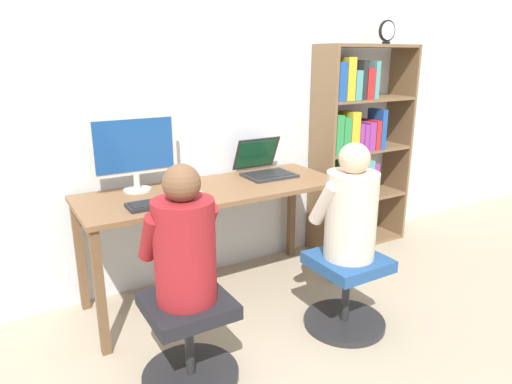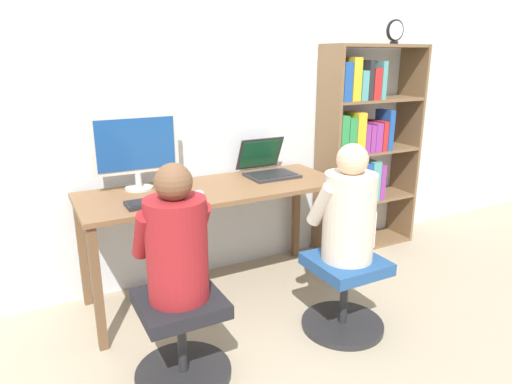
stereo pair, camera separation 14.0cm
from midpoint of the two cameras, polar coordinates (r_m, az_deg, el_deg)
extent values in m
plane|color=tan|center=(3.04, -3.57, -15.11)|extent=(14.00, 14.00, 0.00)
cube|color=silver|center=(3.24, -9.83, 11.14)|extent=(10.00, 0.05, 2.60)
cube|color=brown|center=(2.99, -6.64, 0.21)|extent=(1.73, 0.64, 0.03)
cube|color=brown|center=(2.67, -20.37, -11.86)|extent=(0.05, 0.05, 0.74)
cube|color=brown|center=(3.31, 8.78, -5.30)|extent=(0.05, 0.05, 0.74)
cube|color=brown|center=(3.17, -22.34, -7.45)|extent=(0.05, 0.05, 0.74)
cube|color=brown|center=(3.73, 3.36, -2.59)|extent=(0.05, 0.05, 0.74)
cylinder|color=beige|center=(3.02, -15.90, 0.26)|extent=(0.17, 0.17, 0.01)
cylinder|color=beige|center=(3.01, -15.98, 1.26)|extent=(0.04, 0.04, 0.10)
cube|color=beige|center=(2.96, -16.34, 5.65)|extent=(0.55, 0.02, 0.38)
cube|color=#19478C|center=(2.94, -16.28, 5.62)|extent=(0.49, 0.01, 0.32)
cube|color=#2D2D30|center=(3.25, 0.46, 2.10)|extent=(0.35, 0.26, 0.02)
cube|color=black|center=(3.25, 0.46, 2.30)|extent=(0.31, 0.20, 0.00)
cube|color=#2D2D30|center=(3.37, -1.16, 4.87)|extent=(0.35, 0.11, 0.24)
cube|color=#144C2D|center=(3.37, -1.11, 4.81)|extent=(0.31, 0.09, 0.20)
cube|color=#232326|center=(2.70, -13.28, -1.37)|extent=(0.38, 0.16, 0.02)
cube|color=black|center=(2.70, -13.30, -1.11)|extent=(0.35, 0.12, 0.00)
ellipsoid|color=#99999E|center=(2.80, -8.49, -0.28)|extent=(0.07, 0.09, 0.04)
cylinder|color=#262628|center=(2.57, -9.82, -21.62)|extent=(0.50, 0.50, 0.04)
cylinder|color=#262628|center=(2.45, -10.05, -18.04)|extent=(0.05, 0.05, 0.35)
cube|color=black|center=(2.34, -10.32, -13.76)|extent=(0.40, 0.41, 0.07)
cylinder|color=#262628|center=(2.97, 9.58, -15.71)|extent=(0.50, 0.50, 0.04)
cylinder|color=#262628|center=(2.87, 9.77, -12.43)|extent=(0.05, 0.05, 0.35)
cube|color=#234C84|center=(2.78, 9.99, -8.60)|extent=(0.40, 0.41, 0.07)
cylinder|color=maroon|center=(2.21, -10.71, -7.28)|extent=(0.30, 0.30, 0.51)
sphere|color=brown|center=(2.10, -11.20, 1.08)|extent=(0.18, 0.18, 0.18)
cylinder|color=maroon|center=(2.21, -14.90, -5.51)|extent=(0.08, 0.22, 0.28)
cylinder|color=maroon|center=(2.29, -8.16, -4.27)|extent=(0.08, 0.22, 0.28)
cylinder|color=beige|center=(2.67, 10.30, -2.93)|extent=(0.30, 0.30, 0.51)
sphere|color=beige|center=(2.58, 10.68, 4.14)|extent=(0.18, 0.18, 0.18)
cylinder|color=beige|center=(2.61, 6.98, -1.48)|extent=(0.08, 0.22, 0.28)
cylinder|color=beige|center=(2.79, 11.59, -0.53)|extent=(0.08, 0.22, 0.28)
cube|color=brown|center=(3.66, 7.11, 4.63)|extent=(0.02, 0.31, 1.69)
cube|color=brown|center=(4.24, 16.40, 5.72)|extent=(0.02, 0.31, 1.69)
cube|color=brown|center=(4.18, 11.40, -5.99)|extent=(0.84, 0.29, 0.02)
cube|color=brown|center=(4.04, 11.73, -0.55)|extent=(0.84, 0.29, 0.02)
cube|color=brown|center=(3.94, 12.09, 5.23)|extent=(0.84, 0.29, 0.02)
cube|color=brown|center=(3.88, 12.47, 11.25)|extent=(0.84, 0.29, 0.02)
cube|color=brown|center=(3.86, 12.87, 17.39)|extent=(0.84, 0.29, 0.02)
cube|color=red|center=(3.86, 7.98, -5.31)|extent=(0.08, 0.19, 0.28)
cube|color=#2D8C47|center=(3.90, 8.80, -4.64)|extent=(0.07, 0.21, 0.34)
cube|color=gold|center=(3.97, 9.28, -4.78)|extent=(0.04, 0.26, 0.28)
cube|color=#262628|center=(3.99, 10.26, -4.53)|extent=(0.07, 0.20, 0.30)
cube|color=#1E4C9E|center=(4.03, 10.91, -4.60)|extent=(0.05, 0.21, 0.26)
cube|color=silver|center=(4.06, 11.70, -4.05)|extent=(0.07, 0.20, 0.32)
cube|color=orange|center=(3.74, 7.84, 0.50)|extent=(0.06, 0.25, 0.25)
cube|color=silver|center=(3.77, 8.72, 0.61)|extent=(0.04, 0.21, 0.26)
cube|color=#2D8C47|center=(3.80, 9.19, 1.49)|extent=(0.05, 0.25, 0.36)
cube|color=teal|center=(3.84, 9.87, 0.80)|extent=(0.04, 0.23, 0.25)
cube|color=gold|center=(3.85, 10.66, 1.43)|extent=(0.04, 0.19, 0.33)
cube|color=#1E4C9E|center=(3.88, 11.40, 1.41)|extent=(0.07, 0.17, 0.32)
cube|color=teal|center=(3.95, 11.97, 1.74)|extent=(0.08, 0.23, 0.33)
cube|color=#8C338C|center=(3.99, 13.00, 1.55)|extent=(0.05, 0.18, 0.30)
cube|color=#2D8C47|center=(3.64, 8.31, 7.17)|extent=(0.07, 0.22, 0.31)
cube|color=#2D8C47|center=(3.69, 9.18, 7.09)|extent=(0.07, 0.23, 0.29)
cube|color=gold|center=(3.72, 10.44, 7.40)|extent=(0.08, 0.18, 0.32)
cube|color=#8C338C|center=(3.79, 10.97, 6.78)|extent=(0.05, 0.22, 0.22)
cube|color=#8C338C|center=(3.82, 11.78, 6.73)|extent=(0.05, 0.18, 0.22)
cube|color=#8C338C|center=(3.87, 12.28, 6.94)|extent=(0.07, 0.22, 0.23)
cube|color=red|center=(3.91, 13.01, 7.06)|extent=(0.05, 0.22, 0.24)
cube|color=#1E4C9E|center=(3.93, 13.86, 7.69)|extent=(0.05, 0.18, 0.33)
cube|color=#1E4C9E|center=(3.60, 8.50, 13.54)|extent=(0.07, 0.24, 0.29)
cube|color=gold|center=(3.65, 9.64, 13.79)|extent=(0.08, 0.22, 0.32)
cube|color=teal|center=(3.69, 10.81, 13.00)|extent=(0.06, 0.18, 0.22)
cube|color=#262628|center=(3.74, 11.19, 13.61)|extent=(0.04, 0.24, 0.30)
cube|color=red|center=(3.77, 12.23, 13.12)|extent=(0.07, 0.18, 0.24)
cube|color=teal|center=(3.83, 12.76, 13.53)|extent=(0.04, 0.22, 0.29)
cube|color=black|center=(3.86, 14.90, 17.58)|extent=(0.06, 0.03, 0.02)
cylinder|color=black|center=(3.86, 15.01, 18.90)|extent=(0.16, 0.02, 0.16)
cylinder|color=white|center=(3.86, 15.14, 18.90)|extent=(0.13, 0.00, 0.13)
camera|label=1|loc=(0.07, -91.38, -0.42)|focal=32.00mm
camera|label=2|loc=(0.07, 88.62, 0.42)|focal=32.00mm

